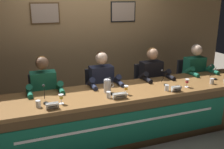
{
  "coord_description": "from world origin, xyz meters",
  "views": [
    {
      "loc": [
        -1.2,
        -3.18,
        2.01
      ],
      "look_at": [
        0.0,
        0.0,
        0.99
      ],
      "focal_mm": 41.06,
      "sensor_mm": 36.0,
      "label": 1
    }
  ],
  "objects_px": {
    "water_cup_center": "(109,95)",
    "water_pitcher_central": "(107,86)",
    "water_cup_right": "(167,88)",
    "chair_right": "(147,90)",
    "conference_table": "(115,109)",
    "panelist_far_right": "(197,73)",
    "microphone_center": "(112,89)",
    "chair_far_right": "(189,84)",
    "water_cup_far_right": "(212,81)",
    "panelist_center": "(103,85)",
    "nameplate_left": "(52,106)",
    "panelist_left": "(45,92)",
    "chair_center": "(99,97)",
    "juice_glass_center": "(126,88)",
    "juice_glass_left": "(61,97)",
    "panelist_right": "(153,79)",
    "water_cup_left": "(38,104)",
    "chair_left": "(45,104)",
    "nameplate_right": "(176,89)",
    "microphone_left": "(45,97)",
    "juice_glass_right": "(187,82)",
    "microphone_far_right": "(214,75)",
    "microphone_right": "(165,80)",
    "nameplate_center": "(120,96)"
  },
  "relations": [
    {
      "from": "water_cup_center",
      "to": "water_pitcher_central",
      "type": "bearing_deg",
      "value": 74.3
    },
    {
      "from": "water_cup_right",
      "to": "chair_right",
      "type": "bearing_deg",
      "value": 80.15
    },
    {
      "from": "conference_table",
      "to": "panelist_far_right",
      "type": "relative_size",
      "value": 3.87
    },
    {
      "from": "microphone_center",
      "to": "chair_far_right",
      "type": "height_order",
      "value": "microphone_center"
    },
    {
      "from": "water_cup_far_right",
      "to": "water_cup_center",
      "type": "bearing_deg",
      "value": 179.35
    },
    {
      "from": "panelist_center",
      "to": "water_cup_center",
      "type": "height_order",
      "value": "panelist_center"
    },
    {
      "from": "nameplate_left",
      "to": "water_cup_right",
      "type": "relative_size",
      "value": 1.81
    },
    {
      "from": "panelist_left",
      "to": "panelist_far_right",
      "type": "distance_m",
      "value": 2.67
    },
    {
      "from": "chair_center",
      "to": "juice_glass_center",
      "type": "xyz_separation_m",
      "value": [
        0.14,
        -0.77,
        0.39
      ]
    },
    {
      "from": "juice_glass_left",
      "to": "water_cup_right",
      "type": "distance_m",
      "value": 1.49
    },
    {
      "from": "juice_glass_center",
      "to": "water_cup_far_right",
      "type": "relative_size",
      "value": 1.46
    },
    {
      "from": "panelist_right",
      "to": "juice_glass_left",
      "type": "bearing_deg",
      "value": -160.39
    },
    {
      "from": "juice_glass_center",
      "to": "chair_far_right",
      "type": "xyz_separation_m",
      "value": [
        1.64,
        0.77,
        -0.39
      ]
    },
    {
      "from": "juice_glass_left",
      "to": "water_pitcher_central",
      "type": "distance_m",
      "value": 0.7
    },
    {
      "from": "water_cup_left",
      "to": "chair_far_right",
      "type": "bearing_deg",
      "value": 15.7
    },
    {
      "from": "chair_left",
      "to": "nameplate_right",
      "type": "relative_size",
      "value": 5.96
    },
    {
      "from": "juice_glass_left",
      "to": "nameplate_left",
      "type": "bearing_deg",
      "value": -135.68
    },
    {
      "from": "microphone_left",
      "to": "water_cup_center",
      "type": "relative_size",
      "value": 2.54
    },
    {
      "from": "juice_glass_right",
      "to": "nameplate_right",
      "type": "bearing_deg",
      "value": -157.66
    },
    {
      "from": "water_cup_left",
      "to": "chair_right",
      "type": "distance_m",
      "value": 2.1
    },
    {
      "from": "water_cup_left",
      "to": "chair_far_right",
      "type": "distance_m",
      "value": 2.93
    },
    {
      "from": "chair_left",
      "to": "nameplate_left",
      "type": "distance_m",
      "value": 0.97
    },
    {
      "from": "water_cup_left",
      "to": "juice_glass_center",
      "type": "height_order",
      "value": "juice_glass_center"
    },
    {
      "from": "nameplate_left",
      "to": "nameplate_right",
      "type": "bearing_deg",
      "value": -0.35
    },
    {
      "from": "chair_right",
      "to": "chair_far_right",
      "type": "xyz_separation_m",
      "value": [
        0.89,
        0.0,
        0.0
      ]
    },
    {
      "from": "nameplate_left",
      "to": "microphone_center",
      "type": "xyz_separation_m",
      "value": [
        0.84,
        0.23,
        0.03
      ]
    },
    {
      "from": "juice_glass_left",
      "to": "water_cup_left",
      "type": "xyz_separation_m",
      "value": [
        -0.28,
        -0.01,
        -0.05
      ]
    },
    {
      "from": "conference_table",
      "to": "microphone_center",
      "type": "xyz_separation_m",
      "value": [
        -0.04,
        0.04,
        0.29
      ]
    },
    {
      "from": "panelist_far_right",
      "to": "conference_table",
      "type": "bearing_deg",
      "value": -163.67
    },
    {
      "from": "chair_right",
      "to": "juice_glass_center",
      "type": "bearing_deg",
      "value": -134.25
    },
    {
      "from": "water_pitcher_central",
      "to": "juice_glass_center",
      "type": "bearing_deg",
      "value": -36.6
    },
    {
      "from": "water_cup_right",
      "to": "microphone_far_right",
      "type": "height_order",
      "value": "microphone_far_right"
    },
    {
      "from": "panelist_left",
      "to": "microphone_left",
      "type": "relative_size",
      "value": 5.66
    },
    {
      "from": "panelist_right",
      "to": "chair_left",
      "type": "bearing_deg",
      "value": 173.61
    },
    {
      "from": "juice_glass_left",
      "to": "panelist_far_right",
      "type": "distance_m",
      "value": 2.59
    },
    {
      "from": "juice_glass_center",
      "to": "water_cup_right",
      "type": "height_order",
      "value": "juice_glass_center"
    },
    {
      "from": "chair_right",
      "to": "water_cup_far_right",
      "type": "relative_size",
      "value": 10.56
    },
    {
      "from": "nameplate_left",
      "to": "microphone_left",
      "type": "bearing_deg",
      "value": 103.94
    },
    {
      "from": "nameplate_right",
      "to": "microphone_right",
      "type": "distance_m",
      "value": 0.32
    },
    {
      "from": "nameplate_left",
      "to": "juice_glass_left",
      "type": "xyz_separation_m",
      "value": [
        0.13,
        0.13,
        0.05
      ]
    },
    {
      "from": "chair_left",
      "to": "panelist_far_right",
      "type": "bearing_deg",
      "value": -4.27
    },
    {
      "from": "water_cup_right",
      "to": "microphone_right",
      "type": "relative_size",
      "value": 0.39
    },
    {
      "from": "nameplate_center",
      "to": "microphone_center",
      "type": "relative_size",
      "value": 0.88
    },
    {
      "from": "conference_table",
      "to": "chair_right",
      "type": "height_order",
      "value": "chair_right"
    },
    {
      "from": "juice_glass_center",
      "to": "microphone_far_right",
      "type": "distance_m",
      "value": 1.62
    },
    {
      "from": "microphone_right",
      "to": "chair_left",
      "type": "bearing_deg",
      "value": 160.92
    },
    {
      "from": "juice_glass_left",
      "to": "panelist_center",
      "type": "distance_m",
      "value": 0.95
    },
    {
      "from": "chair_left",
      "to": "chair_far_right",
      "type": "relative_size",
      "value": 1.0
    },
    {
      "from": "conference_table",
      "to": "juice_glass_left",
      "type": "height_order",
      "value": "juice_glass_left"
    },
    {
      "from": "chair_center",
      "to": "water_cup_center",
      "type": "bearing_deg",
      "value": -98.97
    }
  ]
}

